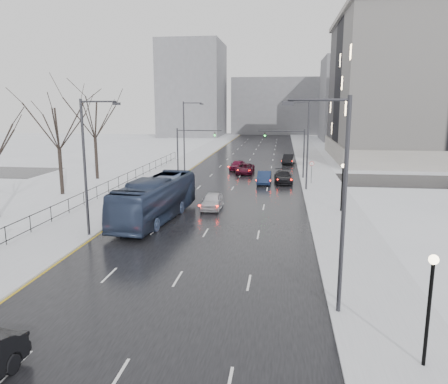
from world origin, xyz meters
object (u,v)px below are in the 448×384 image
at_px(streetlight_r_mid, 306,141).
at_px(mast_signal_right, 296,147).
at_px(lamppost_r_near, 430,295).
at_px(sedan_right_near, 264,178).
at_px(streetlight_r_near, 339,196).
at_px(sedan_center_far, 237,165).
at_px(sedan_center_near, 212,201).
at_px(tree_park_e, 98,179).
at_px(sedan_right_far, 283,177).
at_px(streetlight_l_far, 185,133).
at_px(mast_signal_left, 185,146).
at_px(no_uturn_sign, 312,166).
at_px(sedan_right_cross, 245,169).
at_px(sedan_right_distant, 288,159).
at_px(bus, 156,199).
at_px(streetlight_l_near, 88,161).
at_px(tree_park_d, 63,195).
at_px(lamppost_r_mid, 342,180).

bearing_deg(streetlight_r_mid, mast_signal_right, 96.00).
relative_size(lamppost_r_near, mast_signal_right, 0.66).
relative_size(lamppost_r_near, sedan_right_near, 0.93).
bearing_deg(streetlight_r_near, sedan_center_far, 101.58).
relative_size(streetlight_r_near, sedan_center_near, 2.30).
relative_size(tree_park_e, sedan_right_far, 2.61).
distance_m(streetlight_l_far, mast_signal_left, 4.36).
distance_m(no_uturn_sign, sedan_right_cross, 11.37).
relative_size(lamppost_r_near, sedan_right_distant, 0.90).
distance_m(sedan_center_near, sedan_right_near, 14.46).
xyz_separation_m(streetlight_r_near, bus, (-12.97, 15.22, -3.79)).
relative_size(sedan_center_near, sedan_right_near, 0.95).
distance_m(mast_signal_left, bus, 23.03).
xyz_separation_m(sedan_center_far, sedan_right_distant, (7.57, 7.75, 0.05)).
xyz_separation_m(mast_signal_left, sedan_center_far, (6.40, 6.39, -3.33)).
height_order(mast_signal_right, bus, mast_signal_right).
bearing_deg(sedan_center_near, sedan_right_distant, 77.44).
height_order(bus, sedan_center_far, bus).
relative_size(mast_signal_left, sedan_center_far, 1.50).
xyz_separation_m(streetlight_l_near, sedan_right_distant, (14.81, 42.14, -4.79)).
relative_size(streetlight_r_near, no_uturn_sign, 3.70).
bearing_deg(sedan_right_far, streetlight_l_far, 147.73).
distance_m(streetlight_l_near, lamppost_r_near, 23.89).
distance_m(mast_signal_left, sedan_right_far, 14.01).
bearing_deg(streetlight_l_far, sedan_center_far, 18.27).
bearing_deg(mast_signal_left, sedan_right_cross, 21.94).
bearing_deg(sedan_right_cross, sedan_right_far, -50.07).
distance_m(bus, sedan_center_near, 6.18).
bearing_deg(no_uturn_sign, sedan_center_far, 134.26).
relative_size(mast_signal_left, sedan_center_near, 1.49).
bearing_deg(streetlight_l_near, streetlight_r_mid, 50.76).
bearing_deg(tree_park_d, sedan_right_far, 23.90).
xyz_separation_m(streetlight_r_near, lamppost_r_mid, (2.83, 20.00, -2.67)).
xyz_separation_m(lamppost_r_mid, bus, (-15.80, -4.78, -1.12)).
bearing_deg(streetlight_l_near, sedan_center_far, 78.11).
height_order(tree_park_e, sedan_right_near, tree_park_e).
distance_m(streetlight_r_near, sedan_right_distant, 52.38).
bearing_deg(mast_signal_left, tree_park_d, -126.80).
bearing_deg(sedan_right_distant, lamppost_r_mid, -75.74).
xyz_separation_m(streetlight_r_near, sedan_right_near, (-4.67, 33.59, -4.82)).
height_order(lamppost_r_near, sedan_right_distant, lamppost_r_near).
distance_m(tree_park_e, no_uturn_sign, 27.50).
height_order(streetlight_r_near, bus, streetlight_r_near).
relative_size(mast_signal_left, sedan_right_cross, 1.29).
bearing_deg(sedan_center_far, lamppost_r_near, -68.18).
bearing_deg(mast_signal_left, streetlight_r_near, -67.82).
bearing_deg(lamppost_r_near, sedan_right_near, 101.28).
bearing_deg(sedan_right_near, bus, -113.59).
height_order(sedan_center_near, sedan_center_far, sedan_center_near).
xyz_separation_m(streetlight_l_far, sedan_right_distant, (14.81, 10.14, -4.79)).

